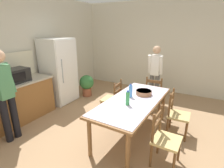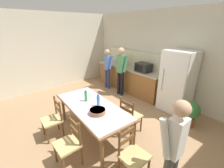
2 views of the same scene
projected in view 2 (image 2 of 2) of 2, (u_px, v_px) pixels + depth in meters
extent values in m
plane|color=#9E7A56|center=(97.00, 123.00, 3.96)|extent=(8.32, 8.32, 0.00)
cube|color=beige|center=(162.00, 56.00, 5.01)|extent=(6.52, 0.12, 2.90)
cube|color=beige|center=(49.00, 52.00, 5.80)|extent=(0.12, 5.20, 2.90)
cube|color=brown|center=(128.00, 79.00, 5.90)|extent=(2.92, 0.62, 0.88)
cube|color=#B2A893|center=(129.00, 68.00, 5.74)|extent=(2.96, 0.66, 0.04)
cube|color=#B7BCC1|center=(117.00, 64.00, 6.21)|extent=(0.52, 0.38, 0.02)
cube|color=beige|center=(135.00, 58.00, 5.80)|extent=(2.92, 0.03, 0.60)
cube|color=white|center=(177.00, 82.00, 4.29)|extent=(0.79, 0.68, 1.79)
cube|color=white|center=(170.00, 85.00, 4.08)|extent=(0.76, 0.02, 1.72)
cylinder|color=#A5AAB2|center=(163.00, 80.00, 4.21)|extent=(0.02, 0.02, 0.63)
cube|color=black|center=(143.00, 67.00, 5.14)|extent=(0.50, 0.38, 0.30)
cube|color=black|center=(139.00, 68.00, 5.06)|extent=(0.30, 0.01, 0.19)
cube|color=tan|center=(123.00, 61.00, 5.86)|extent=(0.24, 0.16, 0.36)
cylinder|color=brown|center=(64.00, 109.00, 3.95)|extent=(0.07, 0.07, 0.71)
cylinder|color=brown|center=(102.00, 153.00, 2.57)|extent=(0.07, 0.07, 0.71)
cylinder|color=brown|center=(87.00, 101.00, 4.34)|extent=(0.07, 0.07, 0.71)
cylinder|color=brown|center=(131.00, 137.00, 2.95)|extent=(0.07, 0.07, 0.71)
cube|color=brown|center=(92.00, 106.00, 3.32)|extent=(2.09, 0.98, 0.04)
cube|color=#B7B2CC|center=(92.00, 105.00, 3.31)|extent=(2.01, 0.94, 0.01)
cylinder|color=green|center=(86.00, 96.00, 3.46)|extent=(0.07, 0.07, 0.24)
cylinder|color=#2D51B2|center=(86.00, 91.00, 3.41)|extent=(0.04, 0.04, 0.03)
cylinder|color=#4C8ED6|center=(98.00, 101.00, 3.25)|extent=(0.07, 0.07, 0.24)
cylinder|color=#2D51B2|center=(98.00, 95.00, 3.20)|extent=(0.04, 0.04, 0.03)
cylinder|color=#9E6642|center=(98.00, 111.00, 2.98)|extent=(0.32, 0.32, 0.09)
cylinder|color=#9E6642|center=(97.00, 110.00, 2.97)|extent=(0.31, 0.31, 0.02)
cylinder|color=brown|center=(43.00, 127.00, 3.46)|extent=(0.04, 0.04, 0.41)
cylinder|color=brown|center=(47.00, 136.00, 3.19)|extent=(0.04, 0.04, 0.41)
cylinder|color=brown|center=(58.00, 122.00, 3.65)|extent=(0.04, 0.04, 0.41)
cylinder|color=brown|center=(63.00, 130.00, 3.38)|extent=(0.04, 0.04, 0.41)
cube|color=tan|center=(52.00, 120.00, 3.34)|extent=(0.44, 0.42, 0.04)
cylinder|color=brown|center=(55.00, 105.00, 3.48)|extent=(0.04, 0.04, 0.46)
cylinder|color=brown|center=(61.00, 112.00, 3.21)|extent=(0.04, 0.04, 0.46)
cube|color=brown|center=(57.00, 103.00, 3.29)|extent=(0.36, 0.04, 0.07)
cube|color=brown|center=(58.00, 109.00, 3.35)|extent=(0.36, 0.04, 0.07)
cylinder|color=brown|center=(141.00, 124.00, 3.58)|extent=(0.04, 0.04, 0.41)
cylinder|color=brown|center=(130.00, 118.00, 3.83)|extent=(0.04, 0.04, 0.41)
cylinder|color=brown|center=(132.00, 130.00, 3.36)|extent=(0.04, 0.04, 0.41)
cylinder|color=brown|center=(120.00, 123.00, 3.61)|extent=(0.04, 0.04, 0.41)
cube|color=tan|center=(131.00, 116.00, 3.51)|extent=(0.44, 0.42, 0.04)
cylinder|color=brown|center=(133.00, 112.00, 3.19)|extent=(0.04, 0.04, 0.46)
cylinder|color=brown|center=(121.00, 106.00, 3.44)|extent=(0.04, 0.04, 0.46)
cube|color=brown|center=(127.00, 104.00, 3.27)|extent=(0.36, 0.04, 0.07)
cube|color=brown|center=(127.00, 110.00, 3.32)|extent=(0.36, 0.04, 0.07)
cylinder|color=brown|center=(149.00, 167.00, 2.48)|extent=(0.04, 0.04, 0.41)
cylinder|color=brown|center=(119.00, 166.00, 2.50)|extent=(0.04, 0.04, 0.41)
cylinder|color=brown|center=(133.00, 155.00, 2.72)|extent=(0.04, 0.04, 0.41)
cube|color=tan|center=(134.00, 156.00, 2.41)|extent=(0.41, 0.43, 0.04)
cylinder|color=brown|center=(119.00, 144.00, 2.33)|extent=(0.04, 0.04, 0.46)
cylinder|color=brown|center=(135.00, 134.00, 2.55)|extent=(0.04, 0.04, 0.46)
cube|color=brown|center=(128.00, 132.00, 2.39)|extent=(0.04, 0.36, 0.07)
cube|color=brown|center=(127.00, 140.00, 2.45)|extent=(0.04, 0.36, 0.07)
cylinder|color=brown|center=(55.00, 153.00, 2.75)|extent=(0.04, 0.04, 0.41)
cylinder|color=brown|center=(64.00, 166.00, 2.50)|extent=(0.04, 0.04, 0.41)
cylinder|color=brown|center=(72.00, 144.00, 2.96)|extent=(0.04, 0.04, 0.41)
cylinder|color=brown|center=(82.00, 156.00, 2.70)|extent=(0.04, 0.04, 0.41)
cube|color=tan|center=(67.00, 145.00, 2.65)|extent=(0.43, 0.41, 0.04)
cylinder|color=brown|center=(70.00, 124.00, 2.79)|extent=(0.04, 0.04, 0.46)
cylinder|color=brown|center=(80.00, 134.00, 2.53)|extent=(0.04, 0.04, 0.46)
cube|color=brown|center=(74.00, 123.00, 2.61)|extent=(0.36, 0.03, 0.07)
cube|color=brown|center=(75.00, 130.00, 2.67)|extent=(0.36, 0.03, 0.07)
cylinder|color=navy|center=(106.00, 78.00, 6.14)|extent=(0.12, 0.12, 0.78)
cylinder|color=navy|center=(109.00, 79.00, 6.03)|extent=(0.12, 0.12, 0.78)
cube|color=#5175BC|center=(107.00, 63.00, 5.85)|extent=(0.22, 0.18, 0.55)
sphere|color=tan|center=(107.00, 52.00, 5.70)|extent=(0.21, 0.21, 0.21)
cylinder|color=#5175BC|center=(106.00, 61.00, 5.98)|extent=(0.09, 0.21, 0.52)
cylinder|color=#5175BC|center=(111.00, 63.00, 5.76)|extent=(0.09, 0.21, 0.52)
cylinder|color=black|center=(119.00, 83.00, 5.54)|extent=(0.13, 0.13, 0.85)
cylinder|color=black|center=(122.00, 84.00, 5.42)|extent=(0.13, 0.13, 0.85)
cube|color=#478456|center=(121.00, 64.00, 5.22)|extent=(0.24, 0.20, 0.61)
sphere|color=tan|center=(121.00, 51.00, 5.05)|extent=(0.23, 0.23, 0.23)
cylinder|color=#478456|center=(119.00, 62.00, 5.37)|extent=(0.10, 0.23, 0.58)
cylinder|color=#478456|center=(126.00, 64.00, 5.12)|extent=(0.10, 0.23, 0.58)
cube|color=white|center=(176.00, 137.00, 1.90)|extent=(0.18, 0.22, 0.56)
sphere|color=tan|center=(182.00, 109.00, 1.74)|extent=(0.21, 0.21, 0.21)
cylinder|color=white|center=(165.00, 139.00, 1.84)|extent=(0.21, 0.09, 0.53)
cylinder|color=white|center=(178.00, 128.00, 2.03)|extent=(0.21, 0.09, 0.53)
cylinder|color=brown|center=(188.00, 121.00, 3.82)|extent=(0.28, 0.28, 0.26)
sphere|color=#337038|center=(191.00, 110.00, 3.70)|extent=(0.44, 0.44, 0.44)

